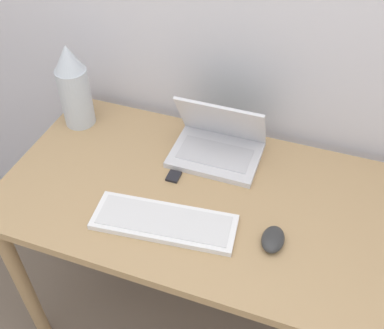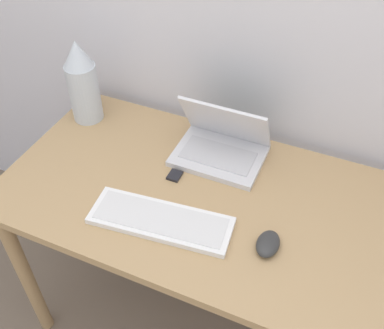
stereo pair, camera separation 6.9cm
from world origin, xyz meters
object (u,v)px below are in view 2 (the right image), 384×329
object	(u,v)px
keyboard	(161,220)
vase	(82,82)
mouse	(268,244)
laptop	(221,144)
mp3_player	(175,175)

from	to	relation	value
keyboard	vase	size ratio (longest dim) A/B	1.38
keyboard	mouse	xyz separation A→B (m)	(0.31, 0.04, 0.01)
laptop	vase	size ratio (longest dim) A/B	0.94
laptop	mouse	bearing A→B (deg)	-50.30
vase	mp3_player	size ratio (longest dim) A/B	6.41
laptop	vase	xyz separation A→B (m)	(-0.52, -0.00, 0.10)
laptop	mouse	distance (m)	0.40
keyboard	mp3_player	bearing A→B (deg)	103.25
laptop	mp3_player	bearing A→B (deg)	-121.64
mp3_player	vase	bearing A→B (deg)	159.82
vase	mp3_player	distance (m)	0.48
mouse	vase	xyz separation A→B (m)	(-0.78, 0.31, 0.14)
vase	mp3_player	world-z (taller)	vase
mouse	vase	size ratio (longest dim) A/B	0.31
mouse	mp3_player	xyz separation A→B (m)	(-0.35, 0.15, -0.01)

